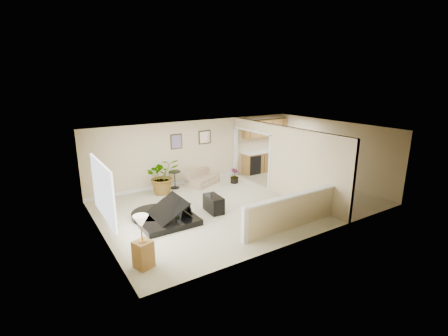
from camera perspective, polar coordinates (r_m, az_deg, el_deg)
floor at (r=11.09m, az=2.91°, el=-6.20°), size 9.00×9.00×0.00m
back_wall at (r=13.18m, az=-4.57°, el=2.96°), size 9.00×0.04×2.50m
front_wall at (r=8.54m, az=14.75°, el=-4.49°), size 9.00×0.04×2.50m
left_wall at (r=8.98m, az=-21.19°, el=-4.06°), size 0.04×6.00×2.50m
right_wall at (r=13.73m, az=18.53°, el=2.71°), size 0.04×6.00×2.50m
ceiling at (r=10.43m, az=3.10°, el=6.67°), size 9.00×6.00×0.04m
kitchen_vinyl at (r=13.06m, az=14.29°, el=-3.27°), size 2.70×6.00×0.01m
interior_partition at (r=11.99m, az=9.34°, el=1.39°), size 0.18×5.99×2.50m
pony_half_wall at (r=9.31m, az=11.60°, el=-7.44°), size 3.42×0.22×1.00m
left_window at (r=8.45m, az=-20.53°, el=-3.76°), size 0.05×2.15×1.45m
wall_art_left at (r=12.65m, az=-8.37°, el=4.63°), size 0.48×0.04×0.58m
wall_mirror at (r=13.19m, az=-3.41°, el=5.43°), size 0.55×0.04×0.55m
kitchen_cabinets at (r=14.78m, az=6.96°, el=2.76°), size 2.36×0.65×2.33m
piano at (r=9.65m, az=-10.63°, el=-5.74°), size 1.95×2.01×1.54m
piano_bench at (r=10.31m, az=-1.84°, el=-6.32°), size 0.46×0.82×0.53m
loveseat at (r=12.94m, az=-3.81°, el=-1.67°), size 1.61×1.25×0.75m
accent_table at (r=12.57m, az=-8.65°, el=-1.64°), size 0.46×0.46×0.67m
palm_plant at (r=12.04m, az=-10.70°, el=-1.42°), size 1.32×1.18×1.33m
small_plant at (r=13.10m, az=1.84°, el=-1.56°), size 0.37×0.37×0.60m
lamp_stand at (r=7.58m, az=-14.10°, el=-13.10°), size 0.46×0.46×1.25m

